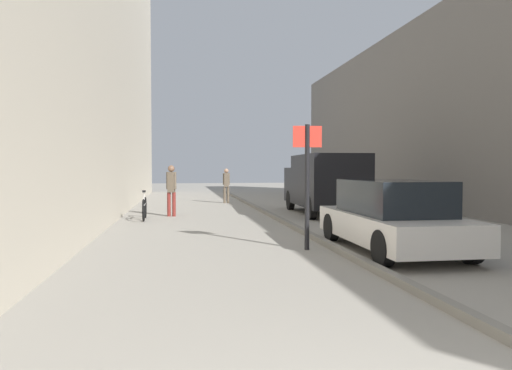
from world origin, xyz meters
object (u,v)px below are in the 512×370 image
Objects in this scene: pedestrian_main_foreground at (171,187)px; street_sign_post at (307,176)px; delivery_van at (324,182)px; parked_car at (392,216)px; bicycle_leaning at (144,208)px; pedestrian_mid_block at (226,183)px.

pedestrian_main_foreground is 0.70× the size of street_sign_post.
parked_car is (-0.99, -7.59, -0.48)m from delivery_van.
bicycle_leaning is at bearing 129.87° from parked_car.
street_sign_post is (-1.68, 0.41, 0.83)m from parked_car.
pedestrian_main_foreground is 1.07× the size of pedestrian_mid_block.
pedestrian_mid_block is 0.40× the size of parked_car.
street_sign_post is (-2.67, -7.19, 0.36)m from delivery_van.
street_sign_post reaches higher than bicycle_leaning.
parked_car is 2.38× the size of bicycle_leaning.
delivery_van is at bearing 6.55° from bicycle_leaning.
parked_car is 8.65m from bicycle_leaning.
delivery_van is 7.67m from parked_car.
pedestrian_main_foreground is 0.35× the size of delivery_van.
delivery_van is 2.01× the size of street_sign_post.
parked_car is at bearing -95.07° from delivery_van.
pedestrian_mid_block is at bearing 80.31° from pedestrian_main_foreground.
pedestrian_main_foreground is 8.94m from parked_car.
street_sign_post is at bearing -87.46° from pedestrian_mid_block.
street_sign_post is (2.92, -7.26, 0.50)m from pedestrian_main_foreground.
street_sign_post reaches higher than pedestrian_main_foreground.
parked_car is (4.59, -7.67, -0.33)m from pedestrian_main_foreground.
pedestrian_main_foreground is 7.84m from street_sign_post.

